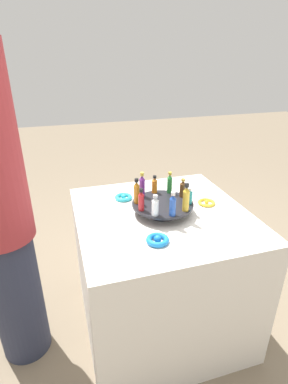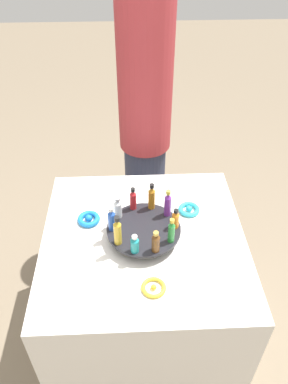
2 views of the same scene
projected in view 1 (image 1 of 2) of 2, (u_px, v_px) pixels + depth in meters
ground_plane at (159, 319)px, 1.92m from camera, size 12.00×12.00×0.00m
party_table at (161, 271)px, 1.75m from camera, size 0.90×0.90×0.78m
display_stand at (163, 206)px, 1.57m from camera, size 0.32×0.32×0.06m
bottle_teal at (189, 196)px, 1.55m from camera, size 0.03×0.03×0.09m
bottle_brown at (183, 188)px, 1.61m from camera, size 0.03×0.03×0.11m
bottle_green at (170, 183)px, 1.66m from camera, size 0.03×0.03×0.12m
bottle_orange at (154, 185)px, 1.66m from camera, size 0.03×0.03×0.10m
bottle_purple at (142, 185)px, 1.61m from camera, size 0.03×0.03×0.14m
bottle_amber at (137, 192)px, 1.54m from camera, size 0.03×0.03×0.14m
bottle_red at (141, 200)px, 1.47m from camera, size 0.03×0.03×0.12m
bottle_clear at (155, 206)px, 1.43m from camera, size 0.03×0.03×0.11m
bottle_blue at (173, 205)px, 1.42m from camera, size 0.03×0.03×0.12m
bottle_gold at (186, 198)px, 1.46m from camera, size 0.03×0.03×0.15m
ribbon_bow_teal at (124, 197)px, 1.74m from camera, size 0.10×0.10×0.03m
ribbon_bow_blue at (158, 240)px, 1.34m from camera, size 0.10×0.10×0.03m
ribbon_bow_gold at (207, 203)px, 1.68m from camera, size 0.10×0.10×0.02m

